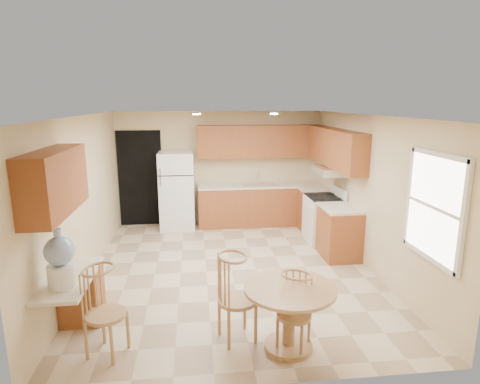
{
  "coord_description": "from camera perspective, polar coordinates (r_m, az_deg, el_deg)",
  "views": [
    {
      "loc": [
        -0.56,
        -6.1,
        2.72
      ],
      "look_at": [
        0.17,
        0.3,
        1.25
      ],
      "focal_mm": 30.0,
      "sensor_mm": 36.0,
      "label": 1
    }
  ],
  "objects": [
    {
      "name": "floor",
      "position": [
        6.7,
        -1.22,
        -11.08
      ],
      "size": [
        5.5,
        5.5,
        0.0
      ],
      "primitive_type": "plane",
      "color": "beige",
      "rests_on": "ground"
    },
    {
      "name": "ceiling",
      "position": [
        6.13,
        -1.33,
        10.82
      ],
      "size": [
        4.5,
        5.5,
        0.02
      ],
      "primitive_type": "cube",
      "color": "white",
      "rests_on": "wall_back"
    },
    {
      "name": "wall_back",
      "position": [
        8.99,
        -2.9,
        3.44
      ],
      "size": [
        4.5,
        0.02,
        2.5
      ],
      "primitive_type": "cube",
      "color": "beige",
      "rests_on": "floor"
    },
    {
      "name": "wall_front",
      "position": [
        3.7,
        2.75,
        -10.54
      ],
      "size": [
        4.5,
        0.02,
        2.5
      ],
      "primitive_type": "cube",
      "color": "beige",
      "rests_on": "floor"
    },
    {
      "name": "wall_left",
      "position": [
        6.49,
        -21.45,
        -1.11
      ],
      "size": [
        0.02,
        5.5,
        2.5
      ],
      "primitive_type": "cube",
      "color": "beige",
      "rests_on": "floor"
    },
    {
      "name": "wall_right",
      "position": [
        6.87,
        17.76,
        -0.1
      ],
      "size": [
        0.02,
        5.5,
        2.5
      ],
      "primitive_type": "cube",
      "color": "beige",
      "rests_on": "floor"
    },
    {
      "name": "doorway",
      "position": [
        9.07,
        -13.99,
        1.87
      ],
      "size": [
        0.9,
        0.02,
        2.1
      ],
      "primitive_type": "cube",
      "color": "black",
      "rests_on": "floor"
    },
    {
      "name": "base_cab_back",
      "position": [
        8.96,
        2.88,
        -1.92
      ],
      "size": [
        2.75,
        0.6,
        0.87
      ],
      "primitive_type": "cube",
      "color": "#9A5027",
      "rests_on": "floor"
    },
    {
      "name": "counter_back",
      "position": [
        8.86,
        2.91,
        0.93
      ],
      "size": [
        2.75,
        0.63,
        0.04
      ],
      "primitive_type": "cube",
      "color": "beige",
      "rests_on": "base_cab_back"
    },
    {
      "name": "base_cab_right_a",
      "position": [
        8.65,
        10.58,
        -2.68
      ],
      "size": [
        0.6,
        0.59,
        0.87
      ],
      "primitive_type": "cube",
      "color": "#9A5027",
      "rests_on": "floor"
    },
    {
      "name": "counter_right_a",
      "position": [
        8.54,
        10.71,
        0.27
      ],
      "size": [
        0.63,
        0.59,
        0.04
      ],
      "primitive_type": "cube",
      "color": "beige",
      "rests_on": "base_cab_right_a"
    },
    {
      "name": "base_cab_right_b",
      "position": [
        7.33,
        13.9,
        -5.68
      ],
      "size": [
        0.6,
        0.8,
        0.87
      ],
      "primitive_type": "cube",
      "color": "#9A5027",
      "rests_on": "floor"
    },
    {
      "name": "counter_right_b",
      "position": [
        7.2,
        14.09,
        -2.24
      ],
      "size": [
        0.63,
        0.8,
        0.04
      ],
      "primitive_type": "cube",
      "color": "beige",
      "rests_on": "base_cab_right_b"
    },
    {
      "name": "upper_cab_back",
      "position": [
        8.84,
        2.84,
        7.21
      ],
      "size": [
        2.75,
        0.33,
        0.7
      ],
      "primitive_type": "cube",
      "color": "#9A5027",
      "rests_on": "wall_back"
    },
    {
      "name": "upper_cab_right",
      "position": [
        7.82,
        13.34,
        6.14
      ],
      "size": [
        0.33,
        2.42,
        0.7
      ],
      "primitive_type": "cube",
      "color": "#9A5027",
      "rests_on": "wall_right"
    },
    {
      "name": "upper_cab_left",
      "position": [
        4.83,
        -24.85,
        1.3
      ],
      "size": [
        0.33,
        1.4,
        0.7
      ],
      "primitive_type": "cube",
      "color": "#9A5027",
      "rests_on": "wall_left"
    },
    {
      "name": "sink",
      "position": [
        8.85,
        2.76,
        1.07
      ],
      "size": [
        0.78,
        0.44,
        0.01
      ],
      "primitive_type": "cube",
      "color": "silver",
      "rests_on": "counter_back"
    },
    {
      "name": "range_hood",
      "position": [
        7.82,
        12.66,
        2.99
      ],
      "size": [
        0.5,
        0.76,
        0.14
      ],
      "primitive_type": "cube",
      "color": "silver",
      "rests_on": "upper_cab_right"
    },
    {
      "name": "desk_pedestal",
      "position": [
        5.52,
        -21.6,
        -13.4
      ],
      "size": [
        0.48,
        0.42,
        0.72
      ],
      "primitive_type": "cube",
      "color": "#9A5027",
      "rests_on": "floor"
    },
    {
      "name": "desk_top",
      "position": [
        5.03,
        -23.08,
        -11.27
      ],
      "size": [
        0.5,
        1.2,
        0.04
      ],
      "primitive_type": "cube",
      "color": "beige",
      "rests_on": "desk_pedestal"
    },
    {
      "name": "window",
      "position": [
        5.22,
        25.95,
        -1.94
      ],
      "size": [
        0.06,
        1.12,
        1.3
      ],
      "color": "white",
      "rests_on": "wall_right"
    },
    {
      "name": "can_light_a",
      "position": [
        7.3,
        -6.19,
        10.96
      ],
      "size": [
        0.14,
        0.14,
        0.02
      ],
      "primitive_type": "cylinder",
      "color": "white",
      "rests_on": "ceiling"
    },
    {
      "name": "can_light_b",
      "position": [
        7.45,
        4.85,
        11.02
      ],
      "size": [
        0.14,
        0.14,
        0.02
      ],
      "primitive_type": "cylinder",
      "color": "white",
      "rests_on": "ceiling"
    },
    {
      "name": "refrigerator",
      "position": [
        8.71,
        -8.96,
        0.19
      ],
      "size": [
        0.73,
        0.71,
        1.66
      ],
      "color": "white",
      "rests_on": "floor"
    },
    {
      "name": "stove",
      "position": [
        8.01,
        11.82,
        -3.72
      ],
      "size": [
        0.65,
        0.76,
        1.09
      ],
      "color": "white",
      "rests_on": "floor"
    },
    {
      "name": "dining_table",
      "position": [
        4.61,
        7.02,
        -16.14
      ],
      "size": [
        1.01,
        1.01,
        0.75
      ],
      "rotation": [
        0.0,
        0.0,
        -0.37
      ],
      "color": "tan",
      "rests_on": "floor"
    },
    {
      "name": "chair_table_a",
      "position": [
        4.59,
        -0.28,
        -14.2
      ],
      "size": [
        0.45,
        0.59,
        1.03
      ],
      "rotation": [
        0.0,
        0.0,
        -1.31
      ],
      "color": "tan",
      "rests_on": "floor"
    },
    {
      "name": "chair_table_b",
      "position": [
        4.52,
        7.99,
        -16.21
      ],
      "size": [
        0.39,
        0.45,
        0.87
      ],
      "rotation": [
        0.0,
        0.0,
        2.57
      ],
      "color": "tan",
      "rests_on": "floor"
    },
    {
      "name": "chair_desk",
      "position": [
        4.59,
        -18.91,
        -15.33
      ],
      "size": [
        0.44,
        0.56,
        0.99
      ],
      "rotation": [
        0.0,
        0.0,
        -1.96
      ],
      "color": "tan",
      "rests_on": "floor"
    },
    {
      "name": "water_crock",
      "position": [
        4.71,
        -24.2,
        -8.91
      ],
      "size": [
        0.31,
        0.31,
        0.65
      ],
      "color": "white",
      "rests_on": "desk_top"
    }
  ]
}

